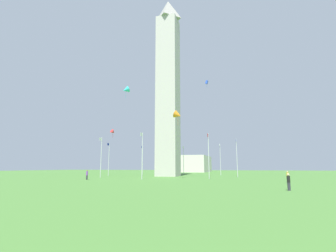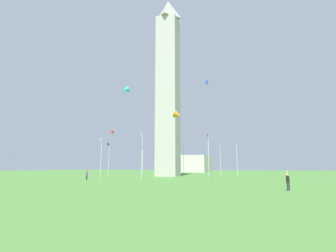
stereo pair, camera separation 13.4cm
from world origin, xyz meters
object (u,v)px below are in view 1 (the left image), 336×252
flagpole_nw (101,155)px  person_yellow_shirt (288,177)px  flagpole_se (220,158)px  flagpole_s (183,159)px  person_purple_shirt (87,175)px  kite_cyan_delta (126,90)px  flagpole_ne (209,154)px  flagpole_e (237,156)px  person_black_shirt (289,182)px  flagpole_n (142,154)px  kite_blue_box (207,82)px  obelisk_monument (168,84)px  flagpole_sw (142,159)px  kite_orange_delta (178,115)px  distant_building (193,164)px  flagpole_w (109,158)px  kite_red_delta (113,132)px

flagpole_nw → person_yellow_shirt: (8.81, 37.01, -4.04)m
flagpole_se → flagpole_s: same height
person_purple_shirt → kite_cyan_delta: bearing=15.5°
kite_cyan_delta → flagpole_ne: bearing=84.5°
flagpole_e → person_black_shirt: size_ratio=5.35×
flagpole_e → flagpole_s: (-17.12, -17.12, 0.00)m
person_purple_shirt → flagpole_n: bearing=-41.1°
flagpole_n → kite_blue_box: kite_blue_box is taller
flagpole_s → obelisk_monument: bearing=-0.0°
flagpole_s → flagpole_sw: 13.10m
obelisk_monument → kite_blue_box: obelisk_monument is taller
flagpole_s → flagpole_e: bearing=45.0°
kite_orange_delta → distant_building: (-74.48, -11.89, -8.49)m
obelisk_monument → distant_building: (-58.28, -4.96, -20.77)m
obelisk_monument → kite_orange_delta: bearing=23.2°
flagpole_e → flagpole_sw: same height
person_yellow_shirt → distant_building: bearing=-11.8°
flagpole_w → person_black_shirt: bearing=49.6°
flagpole_nw → person_yellow_shirt: flagpole_nw is taller
flagpole_ne → distant_building: 72.48m
person_black_shirt → kite_blue_box: kite_blue_box is taller
kite_orange_delta → kite_cyan_delta: (-5.90, -14.26, 8.13)m
flagpole_w → flagpole_sw: bearing=157.5°
flagpole_s → kite_cyan_delta: size_ratio=2.97×
flagpole_e → flagpole_w: same height
flagpole_sw → kite_orange_delta: size_ratio=3.03×
kite_orange_delta → person_yellow_shirt: bearing=75.1°
kite_orange_delta → kite_blue_box: (-8.39, 4.57, 8.96)m
flagpole_ne → kite_blue_box: size_ratio=5.47×
obelisk_monument → person_yellow_shirt: size_ratio=28.35×
flagpole_sw → flagpole_w: (12.11, -5.01, 0.00)m
distant_building → person_yellow_shirt: bearing=20.7°
distant_building → person_purple_shirt: bearing=-3.2°
person_yellow_shirt → kite_orange_delta: (-4.77, -17.98, 11.38)m
flagpole_ne → flagpole_w: bearing=-112.5°
flagpole_nw → person_black_shirt: 41.78m
person_purple_shirt → kite_cyan_delta: (-10.76, 2.09, 19.48)m
person_yellow_shirt → kite_red_delta: 33.15m
kite_orange_delta → kite_blue_box: 13.09m
person_purple_shirt → kite_cyan_delta: kite_cyan_delta is taller
flagpole_n → flagpole_sw: size_ratio=1.00×
person_black_shirt → kite_cyan_delta: 43.39m
person_purple_shirt → distant_building: distant_building is taller
flagpole_n → flagpole_ne: bearing=112.5°
kite_cyan_delta → flagpole_sw: bearing=-167.9°
flagpole_se → flagpole_s: (-5.01, -12.11, 0.00)m
flagpole_se → flagpole_w: size_ratio=1.00×
person_yellow_shirt → person_black_shirt: 13.44m
kite_cyan_delta → kite_blue_box: bearing=97.5°
flagpole_se → distant_building: size_ratio=0.36×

